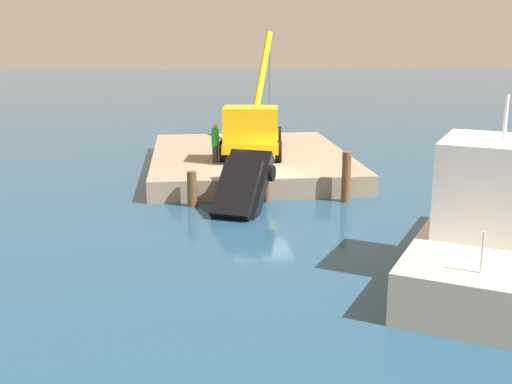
# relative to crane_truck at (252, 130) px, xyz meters

# --- Properties ---
(ground) EXTENTS (200.00, 200.00, 0.00)m
(ground) POSITION_rel_crane_truck_xyz_m (4.20, -0.05, -2.19)
(ground) COLOR navy
(dock) EXTENTS (12.44, 9.61, 0.90)m
(dock) POSITION_rel_crane_truck_xyz_m (-0.99, -0.05, -1.73)
(dock) COLOR gray
(dock) RESTS_ON ground
(crane_truck) EXTENTS (9.23, 3.64, 5.95)m
(crane_truck) POSITION_rel_crane_truck_xyz_m (0.00, 0.00, 0.00)
(crane_truck) COLOR orange
(crane_truck) RESTS_ON dock
(dock_worker) EXTENTS (0.34, 0.34, 1.79)m
(dock_worker) POSITION_rel_crane_truck_xyz_m (1.52, -1.88, -0.37)
(dock_worker) COLOR #323232
(dock_worker) RESTS_ON dock
(salvaged_car) EXTENTS (4.07, 3.17, 3.53)m
(salvaged_car) POSITION_rel_crane_truck_xyz_m (6.92, -1.26, -1.61)
(salvaged_car) COLOR black
(salvaged_car) RESTS_ON ground
(moored_yacht) EXTENTS (11.66, 9.23, 6.74)m
(moored_yacht) POSITION_rel_crane_truck_xyz_m (12.54, 6.29, -1.53)
(moored_yacht) COLOR beige
(moored_yacht) RESTS_ON ground
(piling_near) EXTENTS (0.37, 0.37, 1.42)m
(piling_near) POSITION_rel_crane_truck_xyz_m (5.74, -3.03, -1.48)
(piling_near) COLOR brown
(piling_near) RESTS_ON ground
(piling_mid) EXTENTS (0.30, 0.30, 2.08)m
(piling_mid) POSITION_rel_crane_truck_xyz_m (5.37, -0.00, -1.15)
(piling_mid) COLOR brown
(piling_mid) RESTS_ON ground
(piling_far) EXTENTS (0.37, 0.37, 2.07)m
(piling_far) POSITION_rel_crane_truck_xyz_m (5.73, 3.22, -1.15)
(piling_far) COLOR brown
(piling_far) RESTS_ON ground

